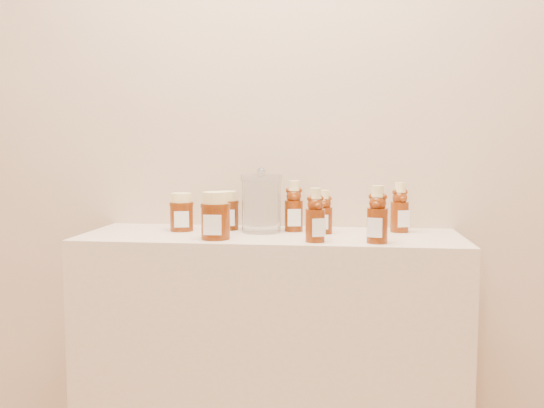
% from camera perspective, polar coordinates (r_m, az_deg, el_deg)
% --- Properties ---
extents(wall_back, '(3.50, 0.02, 2.70)m').
position_cam_1_polar(wall_back, '(2.02, 0.56, 10.58)').
color(wall_back, tan).
rests_on(wall_back, ground).
extents(display_table, '(1.20, 0.40, 0.90)m').
position_cam_1_polar(display_table, '(1.95, -0.13, -16.21)').
color(display_table, beige).
rests_on(display_table, ground).
extents(bear_bottle_back_left, '(0.07, 0.07, 0.19)m').
position_cam_1_polar(bear_bottle_back_left, '(1.89, 2.17, 0.13)').
color(bear_bottle_back_left, '#571D06').
rests_on(bear_bottle_back_left, display_table).
extents(bear_bottle_back_mid, '(0.06, 0.06, 0.16)m').
position_cam_1_polar(bear_bottle_back_mid, '(1.85, 5.23, -0.50)').
color(bear_bottle_back_mid, '#571D06').
rests_on(bear_bottle_back_mid, display_table).
extents(bear_bottle_back_right, '(0.08, 0.08, 0.18)m').
position_cam_1_polar(bear_bottle_back_right, '(1.92, 12.54, -0.01)').
color(bear_bottle_back_right, '#571D06').
rests_on(bear_bottle_back_right, display_table).
extents(bear_bottle_front_left, '(0.08, 0.08, 0.18)m').
position_cam_1_polar(bear_bottle_front_left, '(1.68, 4.31, -0.75)').
color(bear_bottle_front_left, '#571D06').
rests_on(bear_bottle_front_left, display_table).
extents(bear_bottle_front_right, '(0.08, 0.08, 0.19)m').
position_cam_1_polar(bear_bottle_front_right, '(1.68, 10.41, -0.64)').
color(bear_bottle_front_right, '#571D06').
rests_on(bear_bottle_front_right, display_table).
extents(honey_jar_left, '(0.10, 0.10, 0.13)m').
position_cam_1_polar(honey_jar_left, '(1.93, -8.95, -0.78)').
color(honey_jar_left, '#571D06').
rests_on(honey_jar_left, display_table).
extents(honey_jar_back, '(0.10, 0.10, 0.13)m').
position_cam_1_polar(honey_jar_back, '(1.94, -4.50, -0.63)').
color(honey_jar_back, '#571D06').
rests_on(honey_jar_back, display_table).
extents(honey_jar_front, '(0.09, 0.09, 0.14)m').
position_cam_1_polar(honey_jar_front, '(1.74, -5.62, -1.15)').
color(honey_jar_front, '#571D06').
rests_on(honey_jar_front, display_table).
extents(glass_canister, '(0.13, 0.13, 0.20)m').
position_cam_1_polar(glass_canister, '(1.87, -1.07, 0.30)').
color(glass_canister, white).
rests_on(glass_canister, display_table).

